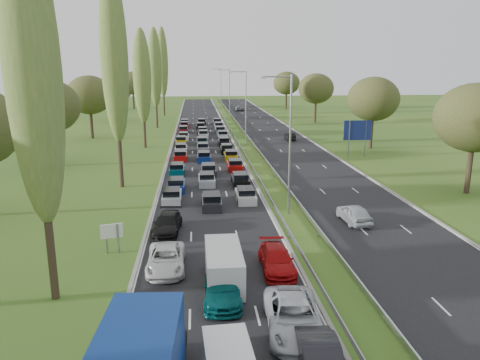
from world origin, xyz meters
name	(u,v)px	position (x,y,z in m)	size (l,w,h in m)	color
ground	(244,145)	(4.50, 80.00, 0.00)	(260.00, 260.00, 0.00)	#2E571B
near_carriageway	(203,143)	(-2.25, 82.50, 0.00)	(10.50, 215.00, 0.04)	black
far_carriageway	(282,142)	(11.25, 82.50, 0.00)	(10.50, 215.00, 0.04)	black
central_reservation	(243,139)	(4.50, 82.50, 0.55)	(2.36, 215.00, 0.32)	gray
lamp_columns	(246,109)	(4.50, 78.00, 6.00)	(0.18, 140.18, 12.00)	gray
poplar_row	(133,68)	(-11.50, 68.17, 12.39)	(2.80, 127.80, 22.44)	#2D2116
woodland_left	(40,109)	(-22.00, 62.63, 7.68)	(8.00, 166.00, 11.10)	#2D2116
woodland_right	(396,103)	(24.00, 66.67, 7.68)	(8.00, 153.00, 11.10)	#2D2116
traffic_queue_fill	(204,146)	(-2.25, 77.40, 0.44)	(9.01, 67.03, 0.80)	#B2B7BC
near_car_2	(166,259)	(-5.53, 32.20, 0.73)	(2.34, 5.08, 1.41)	silver
near_car_3	(167,223)	(-5.86, 39.14, 0.74)	(2.01, 4.95, 1.44)	black
near_car_7	(223,286)	(-2.19, 28.01, 0.76)	(2.07, 5.08, 1.47)	#054C4E
near_car_10	(294,317)	(1.05, 24.34, 0.82)	(2.65, 5.74, 1.59)	#B6B9C0
near_car_11	(277,260)	(1.43, 31.40, 0.73)	(1.99, 4.89, 1.42)	#A40A0B
far_car_0	(354,213)	(9.44, 40.10, 0.79)	(1.81, 4.49, 1.53)	#AAAFB4
far_car_1	(290,136)	(12.99, 84.40, 0.69)	(1.42, 4.08, 1.35)	black
far_car_2	(240,108)	(9.51, 140.92, 0.76)	(2.45, 5.32, 1.48)	slate
white_van_rear	(224,264)	(-2.00, 30.18, 1.10)	(2.09, 5.34, 2.14)	silver
info_sign	(112,234)	(-9.40, 35.37, 1.37)	(1.48, 0.46, 2.10)	gray
direction_sign	(358,132)	(19.40, 68.30, 3.57)	(4.00, 0.18, 5.20)	gray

